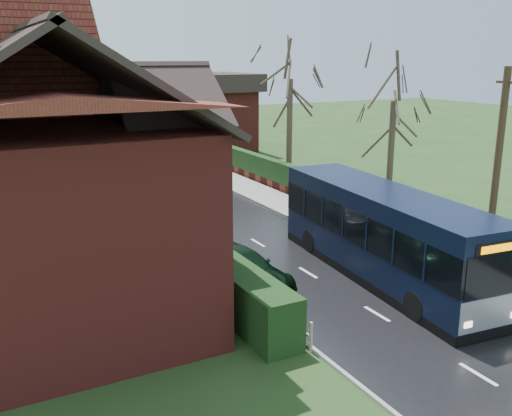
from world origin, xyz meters
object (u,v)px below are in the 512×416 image
car_silver (201,230)px  bus (384,235)px  brick_house (41,167)px  car_green (239,269)px  telegraph_pole (496,174)px  bus_stop_sign (320,190)px

car_silver → bus: bearing=-62.9°
brick_house → bus: (10.93, -4.34, -2.76)m
brick_house → car_green: size_ratio=3.04×
bus → telegraph_pole: telegraph_pole is taller
car_green → brick_house: bearing=142.2°
bus → bus_stop_sign: size_ratio=3.56×
car_green → bus_stop_sign: size_ratio=1.56×
bus → bus_stop_sign: 5.67m
bus → car_silver: bus is taller
bus → car_green: size_ratio=2.28×
brick_house → telegraph_pole: size_ratio=1.93×
bus_stop_sign → telegraph_pole: telegraph_pole is taller
car_green → telegraph_pole: (8.70, -3.17, 3.14)m
brick_house → telegraph_pole: 15.73m
car_silver → car_green: size_ratio=0.77×
brick_house → car_green: 7.45m
bus → car_green: (-5.10, 1.53, -0.92)m
bus → car_green: 5.40m
brick_house → telegraph_pole: bearing=-22.4°
bus → telegraph_pole: bearing=-19.3°
car_green → bus_stop_sign: bearing=21.5°
bus_stop_sign → brick_house: bearing=176.6°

